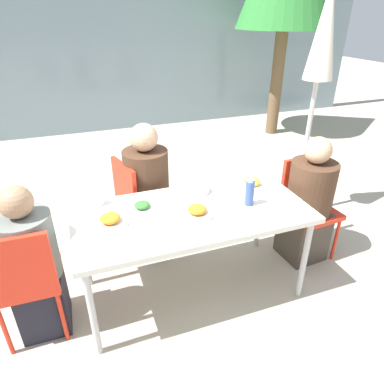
{
  "coord_description": "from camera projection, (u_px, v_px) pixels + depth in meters",
  "views": [
    {
      "loc": [
        -0.69,
        -1.93,
        1.98
      ],
      "look_at": [
        0.0,
        0.0,
        0.88
      ],
      "focal_mm": 32.0,
      "sensor_mm": 36.0,
      "label": 1
    }
  ],
  "objects": [
    {
      "name": "ground_plane",
      "position": [
        192.0,
        289.0,
        2.74
      ],
      "size": [
        24.0,
        24.0,
        0.0
      ],
      "primitive_type": "plane",
      "color": "#B2A893"
    },
    {
      "name": "building_facade",
      "position": [
        103.0,
        42.0,
        5.74
      ],
      "size": [
        10.0,
        0.2,
        3.0
      ],
      "color": "gray",
      "rests_on": "ground"
    },
    {
      "name": "dining_table",
      "position": [
        192.0,
        217.0,
        2.42
      ],
      "size": [
        1.64,
        0.79,
        0.73
      ],
      "color": "silver",
      "rests_on": "ground"
    },
    {
      "name": "chair_left",
      "position": [
        24.0,
        277.0,
        2.11
      ],
      "size": [
        0.41,
        0.41,
        0.88
      ],
      "rotation": [
        0.0,
        0.0,
        -0.01
      ],
      "color": "red",
      "rests_on": "ground"
    },
    {
      "name": "person_left",
      "position": [
        34.0,
        268.0,
        2.19
      ],
      "size": [
        0.34,
        0.34,
        1.1
      ],
      "rotation": [
        0.0,
        0.0,
        -0.01
      ],
      "color": "black",
      "rests_on": "ground"
    },
    {
      "name": "chair_right",
      "position": [
        306.0,
        200.0,
        2.97
      ],
      "size": [
        0.43,
        0.43,
        0.88
      ],
      "rotation": [
        0.0,
        0.0,
        -3.06
      ],
      "color": "red",
      "rests_on": "ground"
    },
    {
      "name": "person_right",
      "position": [
        308.0,
        205.0,
        2.89
      ],
      "size": [
        0.37,
        0.37,
        1.12
      ],
      "rotation": [
        0.0,
        0.0,
        -3.06
      ],
      "color": "#473D33",
      "rests_on": "ground"
    },
    {
      "name": "chair_far",
      "position": [
        137.0,
        199.0,
        2.98
      ],
      "size": [
        0.49,
        0.49,
        0.88
      ],
      "rotation": [
        0.0,
        0.0,
        -1.31
      ],
      "color": "red",
      "rests_on": "ground"
    },
    {
      "name": "person_far",
      "position": [
        148.0,
        195.0,
        2.96
      ],
      "size": [
        0.41,
        0.41,
        1.19
      ],
      "rotation": [
        0.0,
        0.0,
        -1.31
      ],
      "color": "black",
      "rests_on": "ground"
    },
    {
      "name": "closed_umbrella",
      "position": [
        321.0,
        55.0,
        2.99
      ],
      "size": [
        0.36,
        0.36,
        2.26
      ],
      "color": "#333333",
      "rests_on": "ground"
    },
    {
      "name": "plate_0",
      "position": [
        197.0,
        211.0,
        2.34
      ],
      "size": [
        0.24,
        0.24,
        0.07
      ],
      "color": "white",
      "rests_on": "dining_table"
    },
    {
      "name": "plate_1",
      "position": [
        110.0,
        220.0,
        2.24
      ],
      "size": [
        0.25,
        0.25,
        0.07
      ],
      "color": "white",
      "rests_on": "dining_table"
    },
    {
      "name": "plate_2",
      "position": [
        252.0,
        183.0,
        2.72
      ],
      "size": [
        0.25,
        0.25,
        0.07
      ],
      "color": "white",
      "rests_on": "dining_table"
    },
    {
      "name": "plate_3",
      "position": [
        142.0,
        207.0,
        2.4
      ],
      "size": [
        0.2,
        0.2,
        0.06
      ],
      "color": "white",
      "rests_on": "dining_table"
    },
    {
      "name": "bottle",
      "position": [
        250.0,
        193.0,
        2.43
      ],
      "size": [
        0.06,
        0.06,
        0.2
      ],
      "color": "#334C8E",
      "rests_on": "dining_table"
    },
    {
      "name": "drinking_cup",
      "position": [
        98.0,
        199.0,
        2.45
      ],
      "size": [
        0.08,
        0.08,
        0.1
      ],
      "color": "white",
      "rests_on": "dining_table"
    },
    {
      "name": "salad_bowl",
      "position": [
        198.0,
        189.0,
        2.63
      ],
      "size": [
        0.17,
        0.17,
        0.06
      ],
      "color": "white",
      "rests_on": "dining_table"
    }
  ]
}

